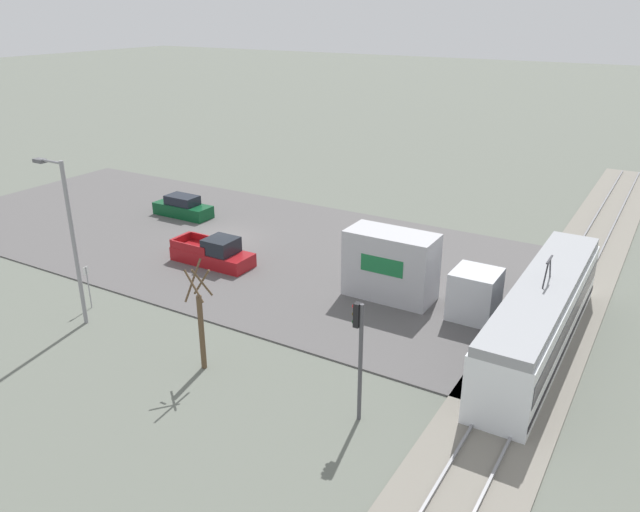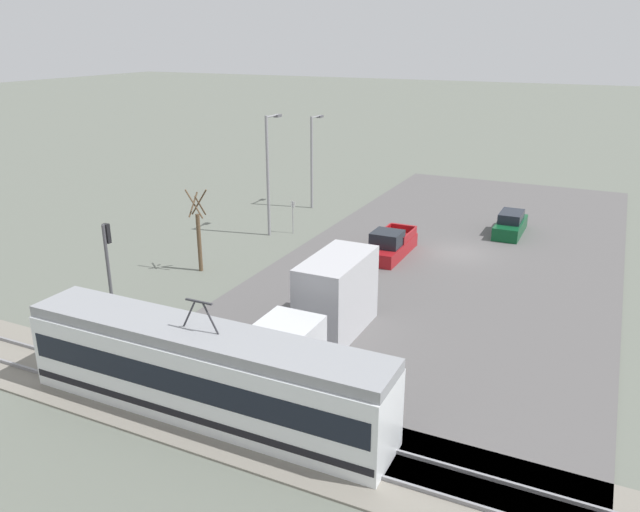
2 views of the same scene
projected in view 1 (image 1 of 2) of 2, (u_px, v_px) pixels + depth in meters
ground_plane at (223, 239)px, 42.61m from camera, size 320.00×320.00×0.00m
road_surface at (223, 239)px, 42.59m from camera, size 19.56×44.83×0.08m
rail_bed at (555, 314)px, 32.19m from camera, size 69.37×4.40×0.22m
light_rail_tram at (541, 317)px, 28.32m from camera, size 14.43×2.55×4.50m
box_truck at (410, 272)px, 32.96m from camera, size 2.33×8.23×3.70m
pickup_truck at (214, 253)px, 38.20m from camera, size 1.94×5.26×1.76m
sedan_car_0 at (183, 208)px, 46.90m from camera, size 1.72×4.62×1.58m
traffic_light_pole at (359, 346)px, 22.99m from camera, size 0.28×0.47×4.94m
street_tree at (201, 322)px, 26.72m from camera, size 1.18×0.98×4.99m
street_lamp_mid_block at (70, 233)px, 29.77m from camera, size 0.36×1.95×8.31m
no_parking_sign at (88, 283)px, 32.50m from camera, size 0.32×0.08×2.33m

